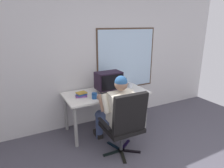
# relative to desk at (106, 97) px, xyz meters

# --- Properties ---
(wall_rear) EXTENTS (5.57, 0.08, 2.55)m
(wall_rear) POSITION_rel_desk_xyz_m (0.22, 0.43, 0.63)
(wall_rear) COLOR silver
(wall_rear) RESTS_ON ground
(desk) EXTENTS (1.50, 0.74, 0.73)m
(desk) POSITION_rel_desk_xyz_m (0.00, 0.00, 0.00)
(desk) COLOR gray
(desk) RESTS_ON ground
(office_chair) EXTENTS (0.63, 0.60, 1.04)m
(office_chair) POSITION_rel_desk_xyz_m (-0.10, -0.86, -0.07)
(office_chair) COLOR black
(office_chair) RESTS_ON ground
(person_seated) EXTENTS (0.53, 0.79, 1.22)m
(person_seated) POSITION_rel_desk_xyz_m (-0.09, -0.57, -0.01)
(person_seated) COLOR #39466B
(person_seated) RESTS_ON ground
(crt_monitor) EXTENTS (0.46, 0.30, 0.38)m
(crt_monitor) POSITION_rel_desk_xyz_m (0.05, -0.01, 0.31)
(crt_monitor) COLOR beige
(crt_monitor) RESTS_ON desk
(wine_glass) EXTENTS (0.09, 0.09, 0.16)m
(wine_glass) POSITION_rel_desk_xyz_m (0.41, -0.15, 0.20)
(wine_glass) COLOR silver
(wine_glass) RESTS_ON desk
(desk_speaker) EXTENTS (0.08, 0.10, 0.18)m
(desk_speaker) POSITION_rel_desk_xyz_m (0.47, 0.16, 0.18)
(desk_speaker) COLOR black
(desk_speaker) RESTS_ON desk
(book_stack) EXTENTS (0.21, 0.15, 0.08)m
(book_stack) POSITION_rel_desk_xyz_m (-0.47, -0.01, 0.13)
(book_stack) COLOR #703F84
(book_stack) RESTS_ON desk
(coffee_mug) EXTENTS (0.09, 0.09, 0.10)m
(coffee_mug) POSITION_rel_desk_xyz_m (-0.30, -0.19, 0.14)
(coffee_mug) COLOR navy
(coffee_mug) RESTS_ON desk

